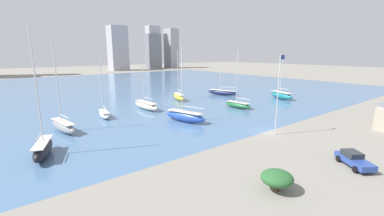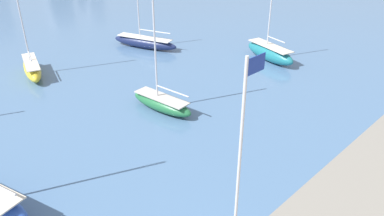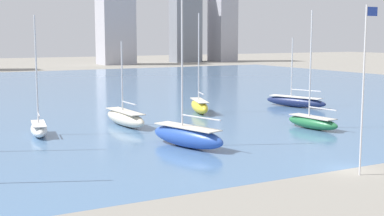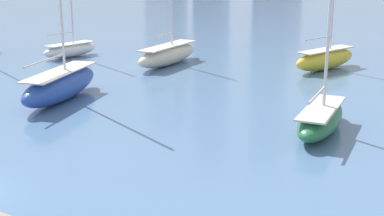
# 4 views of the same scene
# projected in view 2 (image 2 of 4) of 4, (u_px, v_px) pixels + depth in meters

# --- Properties ---
(flag_pole) EXTENTS (1.24, 0.14, 13.46)m
(flag_pole) POSITION_uv_depth(u_px,v_px,m) (238.00, 188.00, 16.61)
(flag_pole) COLOR silver
(flag_pole) RESTS_ON ground_plane
(sailboat_teal) EXTENTS (4.43, 9.02, 11.57)m
(sailboat_teal) POSITION_uv_depth(u_px,v_px,m) (270.00, 53.00, 50.68)
(sailboat_teal) COLOR #1E757F
(sailboat_teal) RESTS_ON harbor_water
(sailboat_yellow) EXTENTS (4.30, 8.40, 14.30)m
(sailboat_yellow) POSITION_uv_depth(u_px,v_px,m) (32.00, 68.00, 45.96)
(sailboat_yellow) COLOR yellow
(sailboat_yellow) RESTS_ON harbor_water
(sailboat_green) EXTENTS (2.88, 7.77, 14.11)m
(sailboat_green) POSITION_uv_depth(u_px,v_px,m) (162.00, 102.00, 38.02)
(sailboat_green) COLOR #236B3D
(sailboat_green) RESTS_ON harbor_water
(sailboat_navy) EXTENTS (5.46, 10.64, 10.81)m
(sailboat_navy) POSITION_uv_depth(u_px,v_px,m) (145.00, 42.00, 55.43)
(sailboat_navy) COLOR #19234C
(sailboat_navy) RESTS_ON harbor_water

